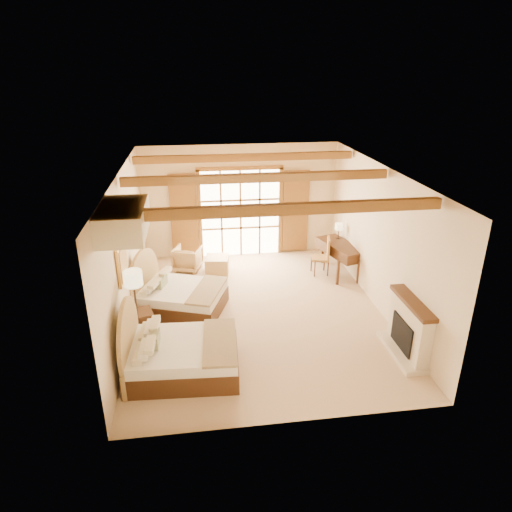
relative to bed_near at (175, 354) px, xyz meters
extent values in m
plane|color=tan|center=(1.78, 1.96, -0.39)|extent=(7.00, 7.00, 0.00)
plane|color=beige|center=(1.78, 5.46, 1.21)|extent=(5.50, 0.00, 5.50)
plane|color=beige|center=(-0.97, 1.96, 1.21)|extent=(0.00, 7.00, 7.00)
plane|color=beige|center=(4.53, 1.96, 1.21)|extent=(0.00, 7.00, 7.00)
plane|color=#AA783B|center=(1.78, 1.96, 2.81)|extent=(7.00, 7.00, 0.00)
cube|color=white|center=(1.78, 5.42, 0.86)|extent=(2.20, 0.02, 2.50)
cube|color=olive|center=(0.18, 5.39, 0.86)|extent=(0.75, 0.06, 2.40)
cube|color=olive|center=(3.38, 5.39, 0.86)|extent=(0.75, 0.06, 2.40)
cube|color=#C4B2A0|center=(4.40, -0.04, 0.16)|extent=(0.25, 1.30, 1.10)
cube|color=black|center=(4.33, -0.04, 0.06)|extent=(0.18, 0.80, 0.60)
cube|color=#C4B2A0|center=(4.31, -0.04, -0.34)|extent=(0.45, 1.40, 0.10)
cube|color=#4A2A15|center=(4.39, -0.04, 0.73)|extent=(0.30, 1.40, 0.08)
cube|color=#E0AA4F|center=(-0.93, 1.21, 1.36)|extent=(0.05, 0.95, 0.75)
cube|color=gold|center=(-0.90, 1.21, 1.36)|extent=(0.02, 0.82, 0.62)
cube|color=beige|center=(-0.62, -0.04, 2.56)|extent=(0.70, 1.40, 0.45)
cube|color=#4A2A15|center=(0.14, 0.00, -0.20)|extent=(2.05, 1.60, 0.38)
cube|color=white|center=(0.14, 0.00, 0.10)|extent=(2.01, 1.57, 0.21)
cube|color=#9B855C|center=(0.81, 0.00, 0.21)|extent=(0.68, 1.55, 0.05)
cube|color=gray|center=(-0.31, 0.00, 0.32)|extent=(0.14, 0.41, 0.23)
cube|color=#4A2A15|center=(0.09, 2.30, -0.21)|extent=(2.21, 1.94, 0.36)
cube|color=white|center=(0.09, 2.30, 0.07)|extent=(2.17, 1.90, 0.20)
cube|color=#9B855C|center=(0.71, 2.30, 0.17)|extent=(1.01, 1.53, 0.05)
cube|color=gray|center=(-0.34, 2.30, 0.27)|extent=(0.23, 0.39, 0.22)
cube|color=#4A2A15|center=(-0.72, 1.31, -0.11)|extent=(0.58, 0.58, 0.57)
cylinder|color=#36251B|center=(-0.72, 0.92, -0.38)|extent=(0.23, 0.23, 0.03)
cylinder|color=#36251B|center=(-0.72, 0.92, 0.33)|extent=(0.04, 0.04, 1.40)
cylinder|color=#FFF3B8|center=(-0.72, 0.92, 1.11)|extent=(0.35, 0.35, 0.29)
imported|color=tan|center=(0.24, 4.53, -0.07)|extent=(0.89, 0.90, 0.65)
cube|color=tan|center=(1.02, 4.24, -0.17)|extent=(0.68, 0.68, 0.44)
cube|color=#4A2A15|center=(4.26, 3.77, 0.40)|extent=(1.06, 1.64, 0.05)
cube|color=#4A2A15|center=(4.26, 3.77, 0.26)|extent=(1.03, 1.59, 0.24)
cube|color=#B2783C|center=(3.71, 3.77, 0.06)|extent=(0.54, 0.54, 0.06)
cube|color=#B2783C|center=(3.91, 3.77, 0.36)|extent=(0.15, 0.45, 0.55)
cylinder|color=#36251B|center=(4.32, 4.20, 0.44)|extent=(0.13, 0.13, 0.02)
cylinder|color=#36251B|center=(4.32, 4.20, 0.58)|extent=(0.03, 0.03, 0.30)
cylinder|color=#FFF3B8|center=(4.32, 4.20, 0.76)|extent=(0.21, 0.21, 0.17)
camera|label=1|loc=(0.49, -6.98, 4.78)|focal=32.00mm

